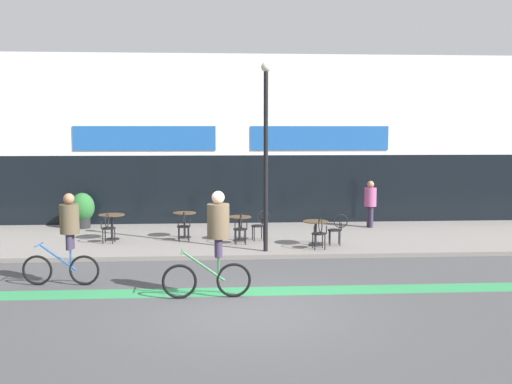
# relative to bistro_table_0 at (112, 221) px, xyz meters

# --- Properties ---
(ground_plane) EXTENTS (120.00, 120.00, 0.00)m
(ground_plane) POSITION_rel_bistro_table_0_xyz_m (3.74, -7.03, -0.67)
(ground_plane) COLOR #424244
(sidewalk_slab) EXTENTS (40.00, 5.50, 0.12)m
(sidewalk_slab) POSITION_rel_bistro_table_0_xyz_m (3.74, 0.22, -0.61)
(sidewalk_slab) COLOR slate
(sidewalk_slab) RESTS_ON ground
(storefront_facade) EXTENTS (40.00, 4.06, 6.03)m
(storefront_facade) POSITION_rel_bistro_table_0_xyz_m (3.74, 4.94, 2.33)
(storefront_facade) COLOR silver
(storefront_facade) RESTS_ON ground
(bike_lane_stripe) EXTENTS (36.00, 0.70, 0.01)m
(bike_lane_stripe) POSITION_rel_bistro_table_0_xyz_m (3.74, -5.65, -0.67)
(bike_lane_stripe) COLOR #2D844C
(bike_lane_stripe) RESTS_ON ground
(bistro_table_0) EXTENTS (0.78, 0.78, 0.76)m
(bistro_table_0) POSITION_rel_bistro_table_0_xyz_m (0.00, 0.00, 0.00)
(bistro_table_0) COLOR black
(bistro_table_0) RESTS_ON sidewalk_slab
(bistro_table_1) EXTENTS (0.70, 0.70, 0.78)m
(bistro_table_1) POSITION_rel_bistro_table_0_xyz_m (2.17, 0.18, 0.00)
(bistro_table_1) COLOR black
(bistro_table_1) RESTS_ON sidewalk_slab
(bistro_table_2) EXTENTS (0.70, 0.70, 0.72)m
(bistro_table_2) POSITION_rel_bistro_table_0_xyz_m (3.83, -0.41, -0.03)
(bistro_table_2) COLOR black
(bistro_table_2) RESTS_ON sidewalk_slab
(bistro_table_3) EXTENTS (0.73, 0.73, 0.70)m
(bistro_table_3) POSITION_rel_bistro_table_0_xyz_m (5.97, -1.29, -0.04)
(bistro_table_3) COLOR black
(bistro_table_3) RESTS_ON sidewalk_slab
(cafe_chair_0_near) EXTENTS (0.43, 0.59, 0.90)m
(cafe_chair_0_near) POSITION_rel_bistro_table_0_xyz_m (-0.01, -0.63, -0.03)
(cafe_chair_0_near) COLOR black
(cafe_chair_0_near) RESTS_ON sidewalk_slab
(cafe_chair_1_near) EXTENTS (0.45, 0.60, 0.90)m
(cafe_chair_1_near) POSITION_rel_bistro_table_0_xyz_m (2.18, -0.44, -0.03)
(cafe_chair_1_near) COLOR black
(cafe_chair_1_near) RESTS_ON sidewalk_slab
(cafe_chair_2_near) EXTENTS (0.43, 0.59, 0.90)m
(cafe_chair_2_near) POSITION_rel_bistro_table_0_xyz_m (3.84, -1.03, -0.03)
(cafe_chair_2_near) COLOR black
(cafe_chair_2_near) RESTS_ON sidewalk_slab
(cafe_chair_2_side) EXTENTS (0.60, 0.45, 0.90)m
(cafe_chair_2_side) POSITION_rel_bistro_table_0_xyz_m (4.46, -0.40, -0.03)
(cafe_chair_2_side) COLOR black
(cafe_chair_2_side) RESTS_ON sidewalk_slab
(cafe_chair_3_near) EXTENTS (0.42, 0.59, 0.90)m
(cafe_chair_3_near) POSITION_rel_bistro_table_0_xyz_m (5.98, -1.92, -0.03)
(cafe_chair_3_near) COLOR black
(cafe_chair_3_near) RESTS_ON sidewalk_slab
(cafe_chair_3_side) EXTENTS (0.59, 0.43, 0.90)m
(cafe_chair_3_side) POSITION_rel_bistro_table_0_xyz_m (6.60, -1.30, -0.03)
(cafe_chair_3_side) COLOR black
(cafe_chair_3_side) RESTS_ON sidewalk_slab
(planter_pot) EXTENTS (0.80, 0.80, 1.19)m
(planter_pot) POSITION_rel_bistro_table_0_xyz_m (-1.35, 2.21, 0.09)
(planter_pot) COLOR #232326
(planter_pot) RESTS_ON sidewalk_slab
(lamp_post) EXTENTS (0.26, 0.26, 5.08)m
(lamp_post) POSITION_rel_bistro_table_0_xyz_m (4.48, -2.02, 2.39)
(lamp_post) COLOR black
(lamp_post) RESTS_ON sidewalk_slab
(cyclist_0) EXTENTS (1.71, 0.51, 2.04)m
(cyclist_0) POSITION_rel_bistro_table_0_xyz_m (-0.12, -4.86, 0.50)
(cyclist_0) COLOR black
(cyclist_0) RESTS_ON ground
(cyclist_1) EXTENTS (1.82, 0.50, 2.19)m
(cyclist_1) POSITION_rel_bistro_table_0_xyz_m (3.13, -6.06, 0.60)
(cyclist_1) COLOR black
(cyclist_1) RESTS_ON ground
(pedestrian_near_end) EXTENTS (0.50, 0.50, 1.58)m
(pedestrian_near_end) POSITION_rel_bistro_table_0_xyz_m (8.33, 1.73, 0.39)
(pedestrian_near_end) COLOR #382D47
(pedestrian_near_end) RESTS_ON sidewalk_slab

